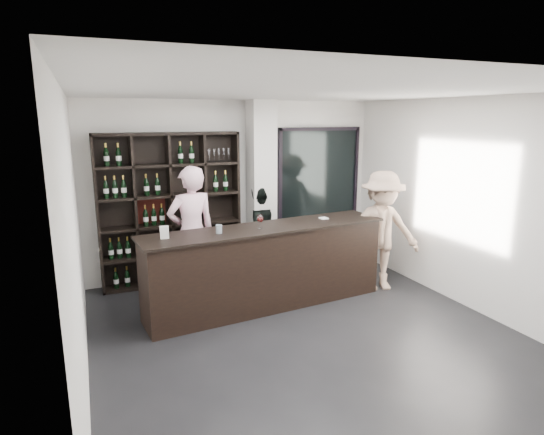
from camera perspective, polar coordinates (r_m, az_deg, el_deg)
name	(u,v)px	position (r m, az deg, el deg)	size (l,w,h in m)	color
floor	(309,338)	(5.74, 4.69, -14.87)	(5.00, 5.50, 0.01)	black
wine_shelf	(171,210)	(7.32, -12.60, 0.96)	(2.20, 0.35, 2.40)	black
structural_column	(261,189)	(7.58, -1.33, 3.58)	(0.40, 0.40, 2.90)	silver
glass_panel	(319,186)	(8.29, 5.88, 3.94)	(1.60, 0.08, 2.10)	black
tasting_counter	(267,267)	(6.39, -0.60, -6.19)	(3.51, 0.72, 1.16)	black
taster_pink	(192,233)	(6.71, -10.05, -1.91)	(0.71, 0.47, 1.96)	#F0BBCB
taster_black	(257,231)	(7.62, -1.85, -1.66)	(0.74, 0.58, 1.53)	black
customer	(381,231)	(7.13, 13.54, -1.68)	(1.19, 0.69, 1.84)	tan
wine_glass	(260,221)	(6.11, -1.50, -0.43)	(0.09, 0.09, 0.21)	white
spit_cup	(219,229)	(5.91, -6.68, -1.46)	(0.08, 0.08, 0.11)	silver
napkin_stack	(324,218)	(6.75, 6.50, -0.09)	(0.11, 0.11, 0.02)	white
card_stand	(164,232)	(5.77, -13.36, -1.83)	(0.11, 0.05, 0.16)	white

